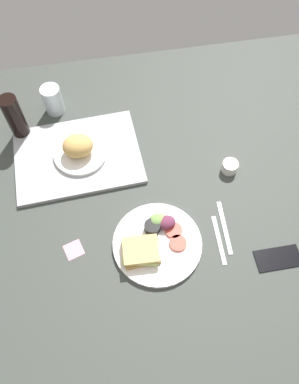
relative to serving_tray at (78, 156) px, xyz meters
The scene contains 11 objects.
ground_plane 32.08cm from the serving_tray, 49.34° to the right, with size 190.00×150.00×3.00cm, color #383D38.
serving_tray is the anchor object (origin of this frame).
bread_plate_near 4.24cm from the serving_tray, ahead, with size 19.36×19.36×8.80cm.
plate_with_salad 43.95cm from the serving_tray, 60.57° to the right, with size 28.54×28.54×5.40cm.
drinking_glass 25.64cm from the serving_tray, 105.53° to the left, with size 7.37×7.37×11.50cm, color silver.
soda_bottle 25.94cm from the serving_tray, 144.10° to the left, with size 6.40×6.40×18.81cm, color black.
espresso_cup 55.07cm from the serving_tray, 15.84° to the right, with size 5.60×5.60×4.00cm, color silver.
fork 58.66cm from the serving_tray, 43.92° to the right, with size 17.00×1.40×0.50cm, color #B7B7BC.
knife 58.26cm from the serving_tray, 39.03° to the right, with size 19.00×1.40×0.50cm, color #B7B7BC.
cell_phone 77.27cm from the serving_tray, 40.28° to the right, with size 14.40×7.20×0.80cm, color black.
sticky_note 35.97cm from the serving_tray, 96.93° to the right, with size 5.60×5.60×0.12cm, color pink.
Camera 1 is at (-8.86, -57.72, 113.19)cm, focal length 35.02 mm.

